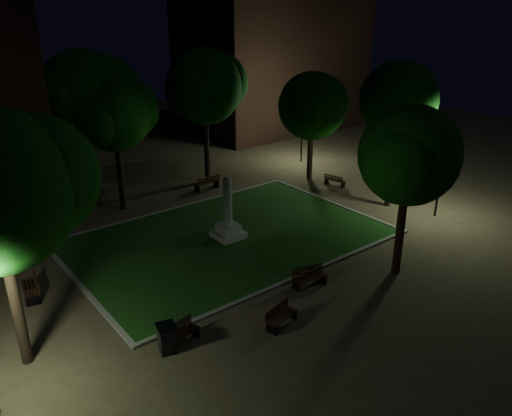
{
  "coord_description": "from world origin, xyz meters",
  "views": [
    {
      "loc": [
        -13.05,
        -16.76,
        10.96
      ],
      "look_at": [
        0.99,
        1.0,
        1.74
      ],
      "focal_mm": 35.0,
      "sensor_mm": 36.0,
      "label": 1
    }
  ],
  "objects": [
    {
      "name": "tree_north_wl",
      "position": [
        -2.34,
        9.07,
        5.49
      ],
      "size": [
        4.99,
        4.08,
        7.54
      ],
      "color": "black",
      "rests_on": "ground"
    },
    {
      "name": "tree_east",
      "position": [
        10.07,
        -0.15,
        6.15
      ],
      "size": [
        5.25,
        4.29,
        8.3
      ],
      "color": "black",
      "rests_on": "ground"
    },
    {
      "name": "monument",
      "position": [
        0.0,
        2.0,
        0.96
      ],
      "size": [
        1.4,
        1.4,
        3.2
      ],
      "color": "gray",
      "rests_on": "lawn"
    },
    {
      "name": "lamppost_se",
      "position": [
        10.81,
        -2.78,
        3.01
      ],
      "size": [
        1.18,
        0.28,
        4.28
      ],
      "color": "black",
      "rests_on": "ground"
    },
    {
      "name": "tree_ne",
      "position": [
        9.85,
        6.25,
        4.94
      ],
      "size": [
        5.41,
        4.42,
        7.15
      ],
      "color": "black",
      "rests_on": "ground"
    },
    {
      "name": "bench_near_right",
      "position": [
        0.01,
        -3.82,
        0.39
      ],
      "size": [
        1.58,
        0.87,
        0.82
      ],
      "rotation": [
        0.0,
        0.0,
        -0.25
      ],
      "color": "black",
      "rests_on": "ground"
    },
    {
      "name": "tree_se",
      "position": [
        3.87,
        -5.42,
        5.36
      ],
      "size": [
        5.06,
        4.13,
        7.43
      ],
      "color": "black",
      "rests_on": "ground"
    },
    {
      "name": "bench_right_side",
      "position": [
        10.02,
        4.18,
        0.36
      ],
      "size": [
        0.8,
        1.47,
        0.77
      ],
      "rotation": [
        0.0,
        0.0,
        1.81
      ],
      "color": "black",
      "rests_on": "ground"
    },
    {
      "name": "tree_north_er",
      "position": [
        4.16,
        10.06,
        6.25
      ],
      "size": [
        5.85,
        4.77,
        8.64
      ],
      "color": "black",
      "rests_on": "ground"
    },
    {
      "name": "lawn_kerb",
      "position": [
        0.0,
        2.0,
        0.06
      ],
      "size": [
        15.4,
        10.4,
        0.12
      ],
      "color": "slate",
      "rests_on": "ground"
    },
    {
      "name": "bench_west_near",
      "position": [
        -6.2,
        -3.85,
        0.36
      ],
      "size": [
        1.47,
        0.81,
        0.77
      ],
      "rotation": [
        0.0,
        0.0,
        0.24
      ],
      "color": "black",
      "rests_on": "ground"
    },
    {
      "name": "ground",
      "position": [
        0.0,
        0.0,
        0.0
      ],
      "size": [
        80.0,
        80.0,
        0.0
      ],
      "primitive_type": "plane",
      "color": "brown"
    },
    {
      "name": "lamppost_ne",
      "position": [
        12.05,
        9.54,
        2.83
      ],
      "size": [
        1.18,
        0.28,
        3.99
      ],
      "color": "black",
      "rests_on": "ground"
    },
    {
      "name": "tree_far_north",
      "position": [
        -3.22,
        10.7,
        6.33
      ],
      "size": [
        6.26,
        5.11,
        8.88
      ],
      "color": "black",
      "rests_on": "ground"
    },
    {
      "name": "building_far",
      "position": [
        18.0,
        20.0,
        6.0
      ],
      "size": [
        16.0,
        10.0,
        12.0
      ],
      "primitive_type": "cube",
      "color": "#4E2A1F",
      "rests_on": "ground"
    },
    {
      "name": "bench_left_side",
      "position": [
        -9.36,
        2.47,
        0.42
      ],
      "size": [
        0.82,
        1.68,
        0.88
      ],
      "rotation": [
        0.0,
        0.0,
        -1.74
      ],
      "color": "black",
      "rests_on": "ground"
    },
    {
      "name": "trash_bin",
      "position": [
        -6.78,
        -3.97,
        0.54
      ],
      "size": [
        0.73,
        0.73,
        1.06
      ],
      "color": "black",
      "rests_on": "ground"
    },
    {
      "name": "lawn",
      "position": [
        0.0,
        2.0,
        0.04
      ],
      "size": [
        15.0,
        10.0,
        0.08
      ],
      "primitive_type": "cube",
      "color": "#184211",
      "rests_on": "ground"
    },
    {
      "name": "bench_near_left",
      "position": [
        -2.77,
        -5.22,
        0.36
      ],
      "size": [
        1.48,
        0.81,
        0.77
      ],
      "rotation": [
        0.0,
        0.0,
        0.24
      ],
      "color": "black",
      "rests_on": "ground"
    },
    {
      "name": "bench_far_side",
      "position": [
        3.13,
        8.73,
        0.43
      ],
      "size": [
        1.67,
        0.6,
        0.91
      ],
      "rotation": [
        0.0,
        0.0,
        3.13
      ],
      "color": "black",
      "rests_on": "ground"
    }
  ]
}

